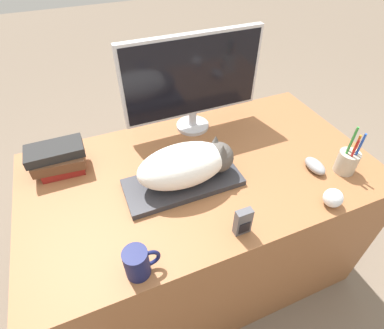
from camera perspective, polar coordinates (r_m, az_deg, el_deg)
desk at (r=1.49m, az=1.59°, el=-11.30°), size 1.42×0.79×0.74m
keyboard at (r=1.15m, az=-1.71°, el=-3.42°), size 0.44×0.19×0.02m
cat at (r=1.09m, az=-0.66°, el=0.12°), size 0.37×0.18×0.15m
monitor at (r=1.32m, az=0.18°, el=15.94°), size 0.62×0.15×0.44m
computer_mouse at (r=1.30m, az=22.38°, el=-0.23°), size 0.06×0.10×0.04m
coffee_mug at (r=0.91m, az=-10.27°, el=-17.91°), size 0.11×0.07×0.10m
pen_cup at (r=1.33m, az=27.47°, el=0.63°), size 0.08×0.08×0.21m
baseball at (r=1.18m, az=25.28°, el=-5.77°), size 0.07×0.07×0.07m
phone at (r=0.99m, az=9.61°, el=-10.75°), size 0.06×0.03×0.10m
book_stack at (r=1.29m, az=-24.10°, el=1.03°), size 0.22×0.14×0.11m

